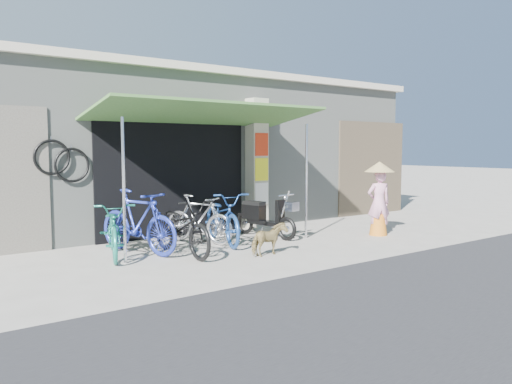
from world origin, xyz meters
TOP-DOWN VIEW (x-y plane):
  - ground at (0.00, 0.00)m, footprint 80.00×80.00m
  - bicycle_shop at (-0.00, 5.09)m, footprint 12.30×5.30m
  - shop_pillar at (0.85, 2.45)m, footprint 0.42×0.44m
  - awning at (-0.90, 1.63)m, footprint 4.60×1.88m
  - neighbour_right at (5.00, 2.59)m, footprint 2.60×0.06m
  - bike_teal at (-2.98, 1.30)m, footprint 1.16×1.94m
  - bike_blue at (-2.52, 1.36)m, footprint 1.13×1.97m
  - bike_black at (-1.96, 0.79)m, footprint 0.72×1.91m
  - bike_silver at (-1.18, 1.57)m, footprint 1.06×1.64m
  - bike_navy at (-0.80, 1.28)m, footprint 1.13×2.06m
  - street_dog at (-0.76, -0.16)m, footprint 0.70×0.38m
  - moped at (0.26, 1.37)m, footprint 0.57×1.64m
  - nun at (2.39, 0.10)m, footprint 0.64×0.64m

SIDE VIEW (x-z plane):
  - ground at x=0.00m, z-range 0.00..0.00m
  - street_dog at x=-0.76m, z-range 0.00..0.57m
  - moped at x=0.26m, z-range -0.04..0.90m
  - bike_silver at x=-1.18m, z-range 0.00..0.96m
  - bike_teal at x=-2.98m, z-range 0.00..0.96m
  - bike_black at x=-1.96m, z-range 0.00..0.99m
  - bike_navy at x=-0.80m, z-range 0.00..1.02m
  - bike_blue at x=-2.52m, z-range 0.00..1.14m
  - nun at x=2.39m, z-range 0.01..1.59m
  - neighbour_right at x=5.00m, z-range 0.00..2.60m
  - shop_pillar at x=0.85m, z-range 0.00..3.00m
  - bicycle_shop at x=0.00m, z-range 0.00..3.66m
  - awning at x=-0.90m, z-range 1.15..3.88m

